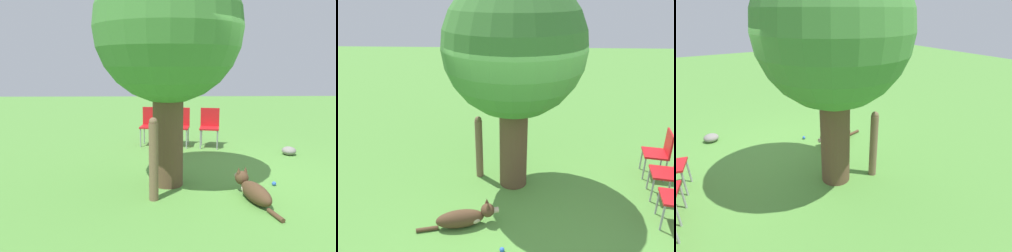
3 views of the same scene
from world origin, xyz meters
The scene contains 9 objects.
ground_plane centered at (0.00, 0.00, 0.00)m, with size 30.00×30.00×0.00m, color #56933D.
oak_tree centered at (-0.27, 0.95, 2.38)m, with size 2.23×2.23×3.55m.
dog centered at (-0.95, -0.24, 0.15)m, with size 1.20×0.43×0.39m.
fence_post centered at (-0.90, 1.16, 0.60)m, with size 0.13×0.13×1.19m.
red_chair_0 centered at (2.19, -0.09, 0.53)m, with size 0.50×0.51×0.91m.
red_chair_1 centered at (2.30, 0.60, 0.53)m, with size 0.50×0.51×0.91m.
red_chair_2 centered at (2.40, 1.29, 0.53)m, with size 0.50×0.51×0.91m.
tennis_ball centered at (-0.39, -0.75, 0.03)m, with size 0.07×0.07×0.07m.
garden_rock centered at (1.43, -1.69, 0.09)m, with size 0.31×0.29×0.18m.
Camera 1 is at (-5.31, 1.07, 1.89)m, focal length 35.00 mm.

